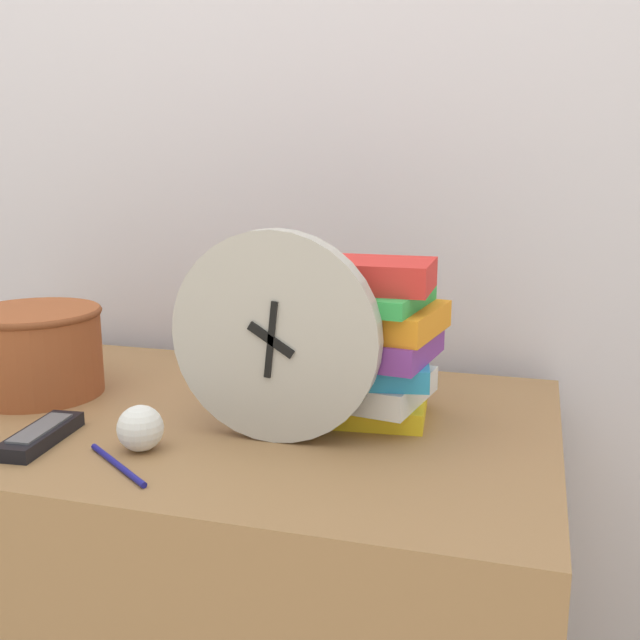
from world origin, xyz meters
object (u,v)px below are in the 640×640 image
desk_clock (275,337)px  pen (116,465)px  tv_remote (41,435)px  crumpled_paper_ball (143,428)px  basket (35,349)px  book_stack (358,340)px

desk_clock → pen: desk_clock is taller
tv_remote → crumpled_paper_ball: crumpled_paper_ball is taller
desk_clock → basket: size_ratio=1.34×
basket → crumpled_paper_ball: basket is taller
desk_clock → tv_remote: (-0.31, -0.10, -0.14)m
desk_clock → basket: (-0.45, 0.08, -0.07)m
book_stack → basket: (-0.54, -0.03, -0.04)m
tv_remote → crumpled_paper_ball: bearing=5.5°
basket → pen: 0.37m
desk_clock → pen: size_ratio=2.25×
basket → book_stack: bearing=3.6°
crumpled_paper_ball → basket: bearing=149.6°
desk_clock → tv_remote: size_ratio=1.89×
desk_clock → crumpled_paper_ball: size_ratio=4.70×
desk_clock → tv_remote: bearing=-161.7°
crumpled_paper_ball → pen: crumpled_paper_ball is taller
pen → crumpled_paper_ball: bearing=84.7°
book_stack → tv_remote: book_stack is taller
book_stack → pen: 0.38m
desk_clock → book_stack: 0.15m
desk_clock → book_stack: size_ratio=1.13×
book_stack → basket: size_ratio=1.19×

